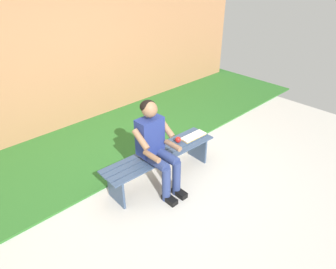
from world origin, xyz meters
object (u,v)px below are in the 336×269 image
at_px(bench_near, 161,159).
at_px(person_seated, 156,145).
at_px(apple, 178,140).
at_px(book_open, 193,136).

bearing_deg(bench_near, person_seated, 32.14).
distance_m(person_seated, apple, 0.57).
bearing_deg(apple, book_open, 169.64).
distance_m(bench_near, book_open, 0.65).
relative_size(apple, book_open, 0.21).
distance_m(person_seated, book_open, 0.83).
relative_size(bench_near, apple, 19.97).
bearing_deg(apple, person_seated, 13.28).
relative_size(bench_near, person_seated, 1.40).
bearing_deg(bench_near, book_open, 177.58).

